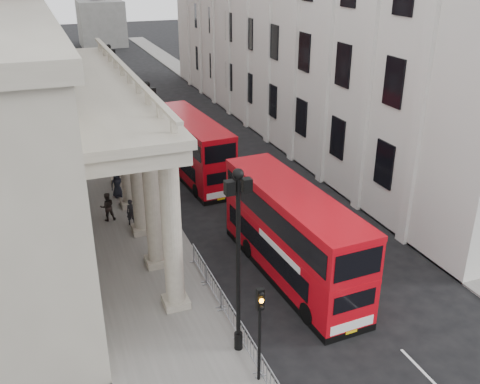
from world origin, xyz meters
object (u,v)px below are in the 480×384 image
Objects in this scene: lamp_post_mid at (150,135)px; bus_near at (292,233)px; lamp_post_south at (238,252)px; lamp_post_north at (112,84)px; pedestrian_c at (117,184)px; pedestrian_a at (131,212)px; bus_far at (193,147)px; traffic_light at (260,318)px; pedestrian_b at (107,207)px.

lamp_post_mid is 0.73× the size of bus_near.
lamp_post_south is 1.00× the size of lamp_post_north.
pedestrian_a is at bearing -98.63° from pedestrian_c.
lamp_post_north is 13.14m from bus_far.
traffic_light is at bearing -93.64° from pedestrian_c.
traffic_light is at bearing -87.16° from lamp_post_south.
pedestrian_c is (-2.22, -14.23, -3.86)m from lamp_post_north.
traffic_light is 0.40× the size of bus_far.
bus_far is 5.79× the size of pedestrian_c.
traffic_light is at bearing -103.71° from bus_far.
lamp_post_north is (0.00, 32.00, 0.00)m from lamp_post_south.
bus_far reaches higher than pedestrian_a.
traffic_light is 2.61× the size of pedestrian_a.
pedestrian_c is at bearing -166.31° from bus_far.
pedestrian_b is (-7.28, -5.35, -1.35)m from bus_far.
traffic_light is 20.03m from pedestrian_c.
pedestrian_b is at bearing -154.00° from lamp_post_mid.
lamp_post_mid is 5.39m from pedestrian_b.
pedestrian_a is 0.88× the size of pedestrian_b.
lamp_post_mid reaches higher than pedestrian_c.
pedestrian_b is 1.01× the size of pedestrian_c.
pedestrian_c is at bearing 141.32° from lamp_post_mid.
pedestrian_b is at bearing 126.96° from bus_near.
bus_near is (4.71, -11.44, -2.37)m from lamp_post_mid.
pedestrian_a is at bearing 138.46° from pedestrian_b.
traffic_light is at bearing -127.69° from bus_near.
bus_near is 15.16m from bus_far.
bus_far is at bearing 78.82° from lamp_post_south.
traffic_light is at bearing -89.83° from lamp_post_north.
bus_near is 6.08× the size of pedestrian_c.
lamp_post_north is at bearing 79.48° from pedestrian_a.
pedestrian_c is (-6.11, -1.92, -1.36)m from bus_far.
lamp_post_south reaches higher than traffic_light.
lamp_post_north is 5.05× the size of pedestrian_a.
lamp_post_mid is at bearing -140.27° from bus_far.
bus_near is 1.05× the size of bus_far.
bus_far is at bearing 43.53° from lamp_post_mid.
bus_far is at bearing 42.91° from pedestrian_a.
bus_near is 14.99m from pedestrian_c.
pedestrian_a is (-6.80, 8.71, -1.60)m from bus_near.
lamp_post_mid is 0.77× the size of bus_far.
pedestrian_b is at bearing -119.22° from pedestrian_c.
traffic_light is 8.05m from bus_near.
pedestrian_b is at bearing 103.29° from lamp_post_south.
lamp_post_north is at bearing 90.00° from lamp_post_south.
lamp_post_mid reaches higher than pedestrian_b.
lamp_post_north is 27.94m from bus_near.
lamp_post_mid is 5.92m from bus_far.
lamp_post_north is 4.42× the size of pedestrian_b.
lamp_post_south is at bearing -90.00° from lamp_post_north.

